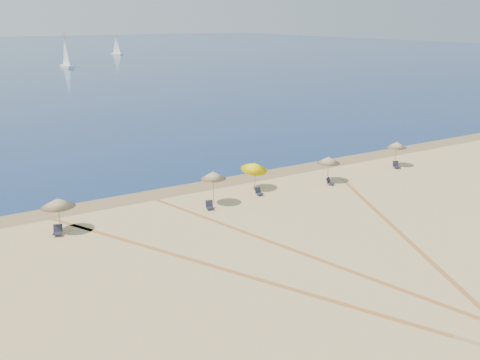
# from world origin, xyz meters

# --- Properties ---
(ground) EXTENTS (160.00, 160.00, 0.00)m
(ground) POSITION_xyz_m (0.00, 0.00, 0.00)
(ground) COLOR tan
(ground) RESTS_ON ground
(wet_sand) EXTENTS (500.00, 500.00, 0.00)m
(wet_sand) POSITION_xyz_m (0.00, 24.00, 0.00)
(wet_sand) COLOR olive
(wet_sand) RESTS_ON ground
(umbrella_1) EXTENTS (2.18, 2.18, 2.37)m
(umbrella_1) POSITION_xyz_m (-13.90, 19.89, 2.03)
(umbrella_1) COLOR gray
(umbrella_1) RESTS_ON ground
(umbrella_2) EXTENTS (1.91, 1.91, 2.65)m
(umbrella_2) POSITION_xyz_m (-2.77, 19.28, 2.31)
(umbrella_2) COLOR gray
(umbrella_2) RESTS_ON ground
(umbrella_3) EXTENTS (2.17, 2.24, 2.48)m
(umbrella_3) POSITION_xyz_m (1.79, 20.71, 1.98)
(umbrella_3) COLOR gray
(umbrella_3) RESTS_ON ground
(umbrella_4) EXTENTS (1.98, 1.98, 2.26)m
(umbrella_4) POSITION_xyz_m (8.37, 19.26, 1.92)
(umbrella_4) COLOR gray
(umbrella_4) RESTS_ON ground
(umbrella_5) EXTENTS (1.85, 1.85, 2.42)m
(umbrella_5) POSITION_xyz_m (17.10, 19.76, 2.08)
(umbrella_5) COLOR gray
(umbrella_5) RESTS_ON ground
(chair_2) EXTENTS (0.78, 0.83, 0.68)m
(chair_2) POSITION_xyz_m (-14.20, 19.40, 0.30)
(chair_2) COLOR black
(chair_2) RESTS_ON ground
(chair_3) EXTENTS (0.71, 0.77, 0.65)m
(chair_3) POSITION_xyz_m (-3.52, 18.54, 0.28)
(chair_3) COLOR black
(chair_3) RESTS_ON ground
(chair_4) EXTENTS (0.52, 0.61, 0.61)m
(chair_4) POSITION_xyz_m (1.34, 19.35, 0.27)
(chair_4) COLOR black
(chair_4) RESTS_ON ground
(chair_5) EXTENTS (0.72, 0.77, 0.63)m
(chair_5) POSITION_xyz_m (7.92, 18.48, 0.28)
(chair_5) COLOR black
(chair_5) RESTS_ON ground
(chair_6) EXTENTS (0.75, 0.81, 0.68)m
(chair_6) POSITION_xyz_m (16.60, 19.15, 0.30)
(chair_6) COLOR black
(chair_6) RESTS_ON ground
(sailboat_1) EXTENTS (3.10, 5.32, 7.73)m
(sailboat_1) POSITION_xyz_m (47.48, 187.07, 2.34)
(sailboat_1) COLOR white
(sailboat_1) RESTS_ON ocean
(sailboat_2) EXTENTS (2.37, 6.55, 9.53)m
(sailboat_2) POSITION_xyz_m (17.20, 141.58, 2.88)
(sailboat_2) COLOR white
(sailboat_2) RESTS_ON ocean
(tire_tracks) EXTENTS (49.70, 42.99, 0.00)m
(tire_tracks) POSITION_xyz_m (-2.33, 9.16, 0.00)
(tire_tracks) COLOR tan
(tire_tracks) RESTS_ON ground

